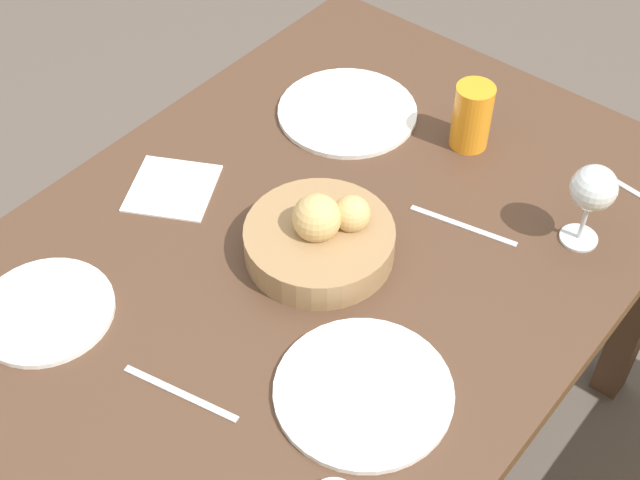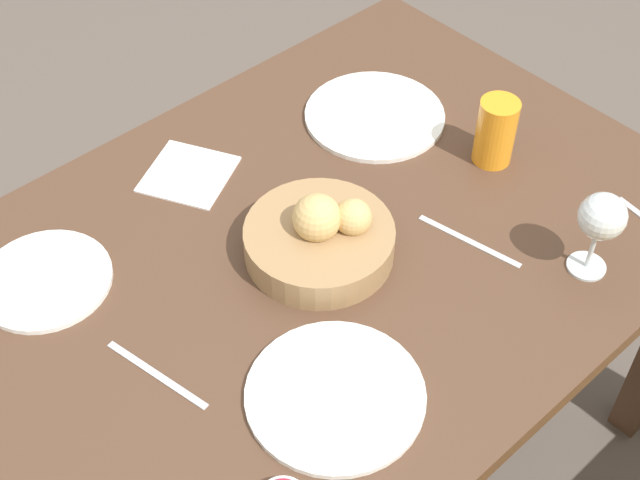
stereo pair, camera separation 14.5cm
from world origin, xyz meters
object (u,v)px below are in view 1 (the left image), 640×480
(fork_silver, at_px, (180,393))
(knife_silver, at_px, (463,226))
(bread_basket, at_px, (321,237))
(plate_near_right, at_px, (46,311))
(plate_near_left, at_px, (347,112))
(wine_glass, at_px, (593,191))
(juice_glass, at_px, (472,116))
(spoon_coffee, at_px, (630,190))
(napkin, at_px, (172,188))
(plate_far_center, at_px, (364,391))

(fork_silver, xyz_separation_m, knife_silver, (-0.54, 0.13, 0.00))
(bread_basket, bearing_deg, plate_near_right, -33.92)
(plate_near_left, xyz_separation_m, wine_glass, (0.02, 0.51, 0.11))
(bread_basket, distance_m, juice_glass, 0.39)
(knife_silver, bearing_deg, plate_near_left, -108.51)
(bread_basket, height_order, juice_glass, juice_glass)
(bread_basket, bearing_deg, wine_glass, 133.27)
(spoon_coffee, bearing_deg, plate_near_left, -74.01)
(napkin, bearing_deg, spoon_coffee, 129.13)
(juice_glass, relative_size, wine_glass, 0.82)
(bread_basket, bearing_deg, spoon_coffee, 144.52)
(juice_glass, xyz_separation_m, fork_silver, (0.73, -0.02, -0.06))
(wine_glass, height_order, napkin, wine_glass)
(spoon_coffee, bearing_deg, plate_far_center, -9.50)
(plate_near_right, bearing_deg, plate_near_left, 175.08)
(juice_glass, relative_size, spoon_coffee, 0.88)
(bread_basket, xyz_separation_m, spoon_coffee, (-0.46, 0.33, -0.04))
(plate_near_left, height_order, knife_silver, plate_near_left)
(plate_near_left, distance_m, knife_silver, 0.36)
(plate_near_left, height_order, fork_silver, plate_near_left)
(napkin, bearing_deg, knife_silver, 119.02)
(plate_far_center, xyz_separation_m, spoon_coffee, (-0.64, 0.11, -0.00))
(plate_near_right, xyz_separation_m, juice_glass, (-0.76, 0.29, 0.06))
(bread_basket, height_order, spoon_coffee, bread_basket)
(fork_silver, relative_size, knife_silver, 1.00)
(plate_near_left, distance_m, juice_glass, 0.25)
(plate_near_left, height_order, napkin, plate_near_left)
(fork_silver, height_order, spoon_coffee, same)
(plate_near_right, height_order, juice_glass, juice_glass)
(wine_glass, xyz_separation_m, spoon_coffee, (-0.17, 0.01, -0.11))
(plate_far_center, bearing_deg, plate_near_left, -139.76)
(plate_near_left, bearing_deg, knife_silver, 71.49)
(plate_far_center, distance_m, knife_silver, 0.38)
(plate_near_right, xyz_separation_m, napkin, (-0.32, -0.05, -0.00))
(bread_basket, distance_m, wine_glass, 0.44)
(juice_glass, bearing_deg, bread_basket, -5.44)
(bread_basket, xyz_separation_m, napkin, (0.05, -0.30, -0.03))
(plate_near_left, xyz_separation_m, fork_silver, (0.66, 0.21, -0.00))
(wine_glass, bearing_deg, knife_silver, -59.56)
(wine_glass, xyz_separation_m, knife_silver, (0.10, -0.17, -0.11))
(juice_glass, bearing_deg, spoon_coffee, 104.30)
(plate_near_left, relative_size, fork_silver, 1.41)
(plate_near_right, height_order, knife_silver, plate_near_right)
(plate_near_right, xyz_separation_m, fork_silver, (-0.03, 0.27, -0.00))
(bread_basket, relative_size, plate_near_left, 0.92)
(plate_near_right, relative_size, spoon_coffee, 1.48)
(bread_basket, height_order, wine_glass, wine_glass)
(plate_near_right, bearing_deg, fork_silver, 95.89)
(plate_near_left, distance_m, wine_glass, 0.52)
(plate_far_center, bearing_deg, napkin, -103.51)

